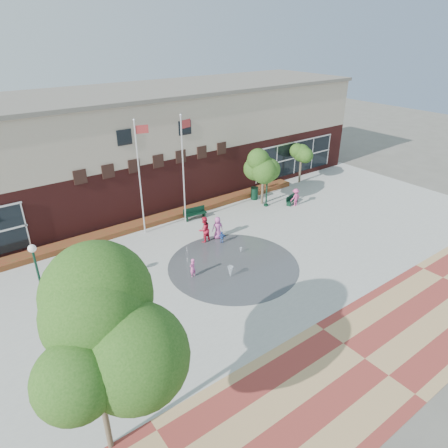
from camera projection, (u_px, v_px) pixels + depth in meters
ground at (264, 288)px, 23.54m from camera, size 120.00×120.00×0.00m
plaza_concrete at (224, 259)px, 26.42m from camera, size 46.00×18.00×0.01m
paver_band at (365, 359)px, 18.50m from camera, size 46.00×6.00×0.01m
splash_pad at (233, 266)px, 25.70m from camera, size 8.40×8.40×0.01m
library_building at (130, 146)px, 34.05m from camera, size 44.40×10.40×9.20m
flower_bed at (168, 219)px, 31.89m from camera, size 26.00×1.20×0.40m
flagpole_left at (140, 173)px, 27.71m from camera, size 0.97×0.29×8.42m
flagpole_right at (183, 165)px, 29.31m from camera, size 1.01×0.34×8.40m
lamp_left at (37, 270)px, 20.81m from camera, size 0.42×0.42×3.94m
lamp_right at (267, 179)px, 33.08m from camera, size 0.42×0.42×4.02m
bench_left at (74, 264)px, 25.34m from camera, size 1.87×1.18×0.91m
bench_mid at (195, 215)px, 31.78m from camera, size 1.91×0.74×0.94m
bench_right at (292, 201)px, 34.51m from camera, size 1.62×0.87×0.78m
trash_can at (254, 193)px, 35.30m from camera, size 0.68×0.68×1.12m
tree_big_left at (88, 328)px, 12.19m from camera, size 4.89×4.89×7.82m
tree_mid at (264, 163)px, 33.03m from camera, size 2.97×2.97×5.01m
tree_small_right at (302, 155)px, 38.16m from camera, size 2.25×2.25×3.84m
water_jet_a at (230, 277)px, 24.50m from camera, size 0.38×0.38×0.73m
water_jet_b at (241, 253)px, 27.12m from camera, size 0.17×0.17×0.39m
child_splash at (193, 268)px, 24.30m from camera, size 0.54×0.46×1.27m
adult_red at (204, 230)px, 28.13m from camera, size 1.05×0.88×1.94m
adult_pink at (218, 228)px, 28.65m from camera, size 0.93×0.74×1.68m
child_blue at (222, 237)px, 28.16m from camera, size 0.57×0.50×0.92m
person_bench at (295, 197)px, 33.95m from camera, size 1.00×0.58×1.53m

